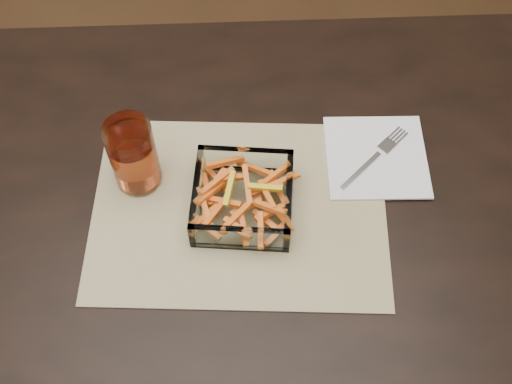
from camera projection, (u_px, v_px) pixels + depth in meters
dining_table at (213, 262)px, 1.04m from camera, size 1.60×0.90×0.75m
placemat at (239, 209)px, 0.99m from camera, size 0.47×0.36×0.00m
glass_bowl at (243, 199)px, 0.97m from camera, size 0.16×0.16×0.06m
tumbler at (134, 157)px, 0.96m from camera, size 0.07×0.07×0.13m
napkin at (376, 157)px, 1.03m from camera, size 0.16×0.16×0.00m
fork at (376, 156)px, 1.03m from camera, size 0.12×0.12×0.00m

